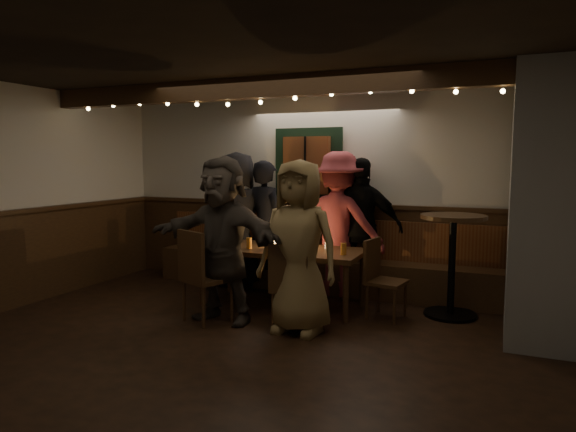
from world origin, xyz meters
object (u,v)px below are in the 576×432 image
at_px(chair_near_right, 291,281).
at_px(person_c, 300,236).
at_px(chair_near_left, 200,271).
at_px(chair_end, 380,273).
at_px(high_top, 452,252).
at_px(person_f, 223,239).
at_px(person_g, 299,247).
at_px(person_a, 238,220).
at_px(person_d, 339,224).
at_px(person_b, 266,225).
at_px(person_e, 361,228).
at_px(dining_table, 281,253).

xyz_separation_m(chair_near_right, person_c, (-0.46, 1.40, 0.24)).
xyz_separation_m(chair_near_left, chair_near_right, (0.97, 0.16, -0.06)).
distance_m(chair_end, person_c, 1.36).
height_order(high_top, person_f, person_f).
xyz_separation_m(chair_near_left, person_g, (1.06, 0.15, 0.31)).
height_order(person_a, person_c, person_a).
height_order(person_c, person_d, person_d).
height_order(chair_end, person_c, person_c).
bearing_deg(high_top, person_d, 165.53).
relative_size(chair_near_right, person_g, 0.52).
distance_m(person_b, person_g, 1.77).
relative_size(person_b, person_e, 0.98).
bearing_deg(high_top, chair_end, -154.77).
bearing_deg(chair_near_right, high_top, 38.09).
height_order(person_f, person_g, person_f).
relative_size(dining_table, person_e, 1.10).
xyz_separation_m(person_b, person_e, (1.27, 0.13, 0.02)).
xyz_separation_m(dining_table, chair_near_left, (-0.52, -0.94, -0.07)).
distance_m(chair_near_left, person_d, 1.97).
relative_size(dining_table, person_a, 1.05).
bearing_deg(dining_table, person_f, -114.63).
bearing_deg(dining_table, person_d, 56.32).
bearing_deg(chair_end, person_a, 163.62).
bearing_deg(person_f, person_b, 102.71).
bearing_deg(person_e, person_c, 8.91).
distance_m(high_top, person_d, 1.47).
distance_m(dining_table, high_top, 1.93).
distance_m(person_a, person_c, 0.92).
bearing_deg(person_e, person_g, 79.68).
bearing_deg(chair_end, person_f, -153.04).
relative_size(chair_near_left, chair_near_right, 1.11).
height_order(chair_near_left, person_g, person_g).
distance_m(chair_near_left, person_g, 1.11).
bearing_deg(high_top, person_c, 172.01).
distance_m(person_a, person_f, 1.50).
height_order(chair_near_left, person_b, person_b).
bearing_deg(person_g, person_e, 84.98).
distance_m(chair_near_left, person_e, 2.16).
height_order(chair_near_left, person_f, person_f).
height_order(person_a, person_b, person_a).
relative_size(dining_table, high_top, 1.71).
xyz_separation_m(dining_table, person_c, (-0.01, 0.62, 0.11)).
relative_size(person_c, person_e, 0.85).
height_order(high_top, person_g, person_g).
height_order(chair_near_right, person_g, person_g).
bearing_deg(person_d, dining_table, 60.14).
bearing_deg(person_e, person_b, 3.62).
height_order(chair_near_right, high_top, high_top).
height_order(person_c, person_e, person_e).
xyz_separation_m(dining_table, person_g, (0.54, -0.78, 0.23)).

